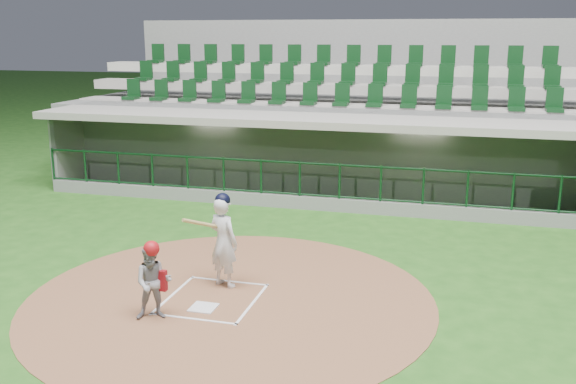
% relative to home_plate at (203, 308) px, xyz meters
% --- Properties ---
extents(ground, '(120.00, 120.00, 0.00)m').
position_rel_home_plate_xyz_m(ground, '(0.00, 0.70, -0.02)').
color(ground, '#1F4F16').
rests_on(ground, ground).
extents(dirt_circle, '(7.20, 7.20, 0.01)m').
position_rel_home_plate_xyz_m(dirt_circle, '(0.30, 0.50, -0.02)').
color(dirt_circle, brown).
rests_on(dirt_circle, ground).
extents(home_plate, '(0.43, 0.43, 0.02)m').
position_rel_home_plate_xyz_m(home_plate, '(0.00, 0.00, 0.00)').
color(home_plate, silver).
rests_on(home_plate, dirt_circle).
extents(batter_box_chalk, '(1.55, 1.80, 0.01)m').
position_rel_home_plate_xyz_m(batter_box_chalk, '(0.00, 0.40, -0.00)').
color(batter_box_chalk, white).
rests_on(batter_box_chalk, ground).
extents(dugout_structure, '(16.40, 3.70, 3.00)m').
position_rel_home_plate_xyz_m(dugout_structure, '(0.08, 8.53, 0.94)').
color(dugout_structure, gray).
rests_on(dugout_structure, ground).
extents(seating_deck, '(17.00, 6.72, 5.15)m').
position_rel_home_plate_xyz_m(seating_deck, '(0.00, 11.61, 1.40)').
color(seating_deck, slate).
rests_on(seating_deck, ground).
extents(batter, '(0.90, 0.95, 1.77)m').
position_rel_home_plate_xyz_m(batter, '(-0.02, 1.05, 0.88)').
color(batter, silver).
rests_on(batter, dirt_circle).
extents(catcher, '(0.74, 0.67, 1.33)m').
position_rel_home_plate_xyz_m(catcher, '(-0.62, -0.57, 0.64)').
color(catcher, gray).
rests_on(catcher, dirt_circle).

